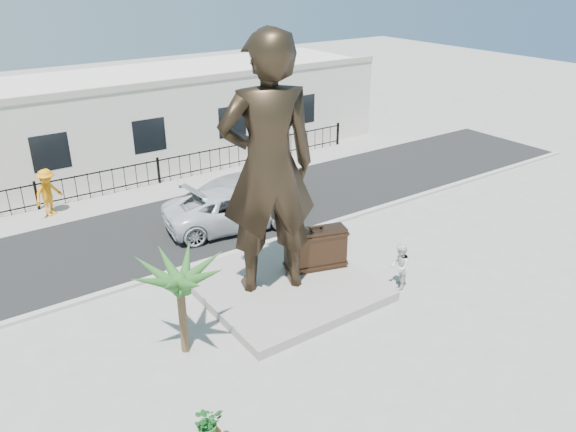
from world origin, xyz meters
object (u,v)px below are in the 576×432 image
Objects in this scene: suitcase at (316,249)px; car_white at (234,208)px; tourist at (399,267)px; statue at (268,167)px.

suitcase is 4.98m from car_white.
tourist is 7.42m from car_white.
suitcase is 2.79m from tourist.
suitcase is (1.83, 0.01, -3.23)m from statue.
tourist is (3.56, -2.16, -3.47)m from statue.
statue reaches higher than car_white.
car_white is (-2.03, 7.14, -0.00)m from tourist.
statue is at bearing 173.44° from car_white.
tourist is 0.28× the size of car_white.
suitcase is 1.29× the size of tourist.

